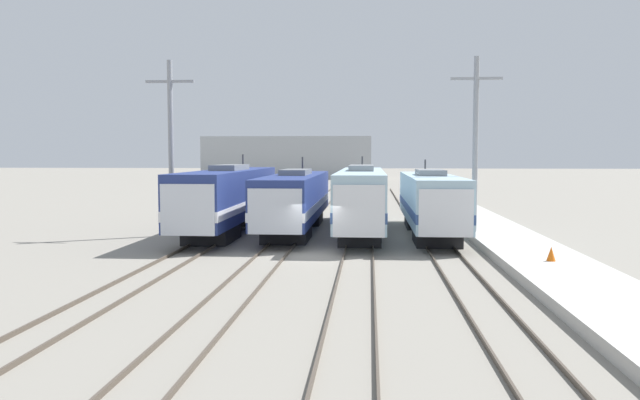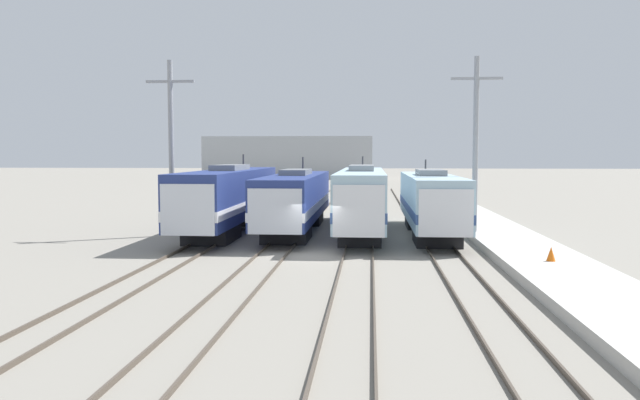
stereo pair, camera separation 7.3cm
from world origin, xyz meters
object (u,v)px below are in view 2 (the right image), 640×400
(catenary_tower_left, at_px, (171,144))
(locomotive_far_left, at_px, (229,198))
(locomotive_center_right, at_px, (362,198))
(catenary_tower_right, at_px, (476,144))
(traffic_cone, at_px, (551,254))
(locomotive_far_right, at_px, (431,202))
(locomotive_center_left, at_px, (295,200))

(catenary_tower_left, bearing_deg, locomotive_far_left, 33.26)
(locomotive_center_right, distance_m, catenary_tower_right, 7.85)
(locomotive_far_left, distance_m, locomotive_center_right, 8.55)
(catenary_tower_left, relative_size, traffic_cone, 17.29)
(catenary_tower_left, relative_size, catenary_tower_right, 1.00)
(locomotive_far_right, bearing_deg, catenary_tower_left, -176.12)
(locomotive_far_left, bearing_deg, catenary_tower_right, -7.55)
(locomotive_center_right, height_order, traffic_cone, locomotive_center_right)
(traffic_cone, bearing_deg, locomotive_far_left, 144.03)
(locomotive_center_right, relative_size, catenary_tower_right, 1.81)
(locomotive_far_left, relative_size, catenary_tower_right, 1.79)
(locomotive_center_left, height_order, catenary_tower_left, catenary_tower_left)
(catenary_tower_left, xyz_separation_m, traffic_cone, (19.95, -10.21, -4.88))
(catenary_tower_right, bearing_deg, locomotive_center_right, 161.83)
(locomotive_center_left, relative_size, locomotive_far_right, 1.12)
(locomotive_far_right, distance_m, catenary_tower_left, 16.32)
(locomotive_center_right, relative_size, traffic_cone, 31.24)
(locomotive_far_right, height_order, catenary_tower_left, catenary_tower_left)
(locomotive_center_right, height_order, catenary_tower_left, catenary_tower_left)
(locomotive_center_left, bearing_deg, locomotive_center_right, -3.07)
(locomotive_center_left, relative_size, catenary_tower_left, 1.71)
(locomotive_far_right, xyz_separation_m, catenary_tower_right, (2.45, -1.08, 3.52))
(catenary_tower_right, xyz_separation_m, traffic_cone, (1.59, -10.21, -4.88))
(locomotive_far_left, distance_m, traffic_cone, 20.89)
(traffic_cone, bearing_deg, catenary_tower_left, 152.89)
(locomotive_center_left, distance_m, catenary_tower_left, 8.52)
(locomotive_center_right, relative_size, catenary_tower_left, 1.81)
(locomotive_far_right, bearing_deg, catenary_tower_right, -23.76)
(locomotive_center_left, bearing_deg, catenary_tower_left, -161.69)
(locomotive_center_left, relative_size, traffic_cone, 29.62)
(locomotive_center_left, xyz_separation_m, catenary_tower_right, (11.00, -2.44, 3.54))
(catenary_tower_left, bearing_deg, catenary_tower_right, 0.00)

